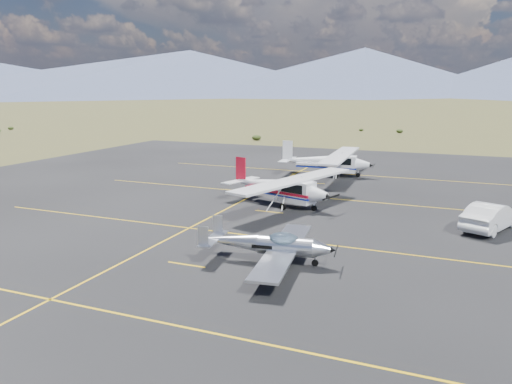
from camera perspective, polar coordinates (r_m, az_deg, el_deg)
The scene contains 6 objects.
ground at distance 25.85m, azimuth 1.80°, elevation -6.71°, with size 1600.00×1600.00×0.00m, color #383D1C.
apron at distance 32.22m, azimuth 6.19°, elevation -2.98°, with size 72.00×72.00×0.02m, color black.
aircraft_low_wing at distance 23.87m, azimuth 1.66°, elevation -6.05°, with size 6.23×8.62×1.86m.
aircraft_cessna at distance 35.30m, azimuth 2.80°, elevation 0.68°, with size 8.28×12.06×3.08m.
aircraft_plain at distance 47.41m, azimuth 8.10°, elevation 3.53°, with size 7.51×12.53×3.17m.
sedan at distance 32.29m, azimuth 25.23°, elevation -2.54°, with size 1.72×4.92×1.62m, color silver.
Camera 1 is at (8.56, -22.94, 8.29)m, focal length 35.00 mm.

